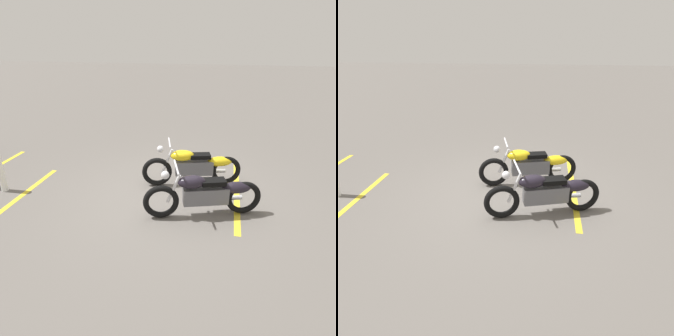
% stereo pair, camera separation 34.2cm
% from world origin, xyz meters
% --- Properties ---
extents(ground_plane, '(60.00, 60.00, 0.00)m').
position_xyz_m(ground_plane, '(0.00, 0.00, 0.00)').
color(ground_plane, '#66605B').
extents(motorcycle_bright_foreground, '(2.20, 0.78, 1.04)m').
position_xyz_m(motorcycle_bright_foreground, '(-0.37, -0.62, 0.46)').
color(motorcycle_bright_foreground, black).
rests_on(motorcycle_bright_foreground, ground).
extents(motorcycle_dark_foreground, '(2.18, 0.83, 1.04)m').
position_xyz_m(motorcycle_dark_foreground, '(-0.70, 0.59, 0.46)').
color(motorcycle_dark_foreground, black).
rests_on(motorcycle_dark_foreground, ground).
extents(bollard_post, '(0.14, 0.14, 0.85)m').
position_xyz_m(bollard_post, '(3.70, 0.42, 0.42)').
color(bollard_post, white).
rests_on(bollard_post, ground).
extents(parking_stripe_near, '(0.19, 3.20, 0.01)m').
position_xyz_m(parking_stripe_near, '(-1.33, -0.44, 0.00)').
color(parking_stripe_near, yellow).
rests_on(parking_stripe_near, ground).
extents(parking_stripe_mid, '(0.19, 3.20, 0.01)m').
position_xyz_m(parking_stripe_mid, '(3.21, 0.86, 0.00)').
color(parking_stripe_mid, yellow).
rests_on(parking_stripe_mid, ground).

